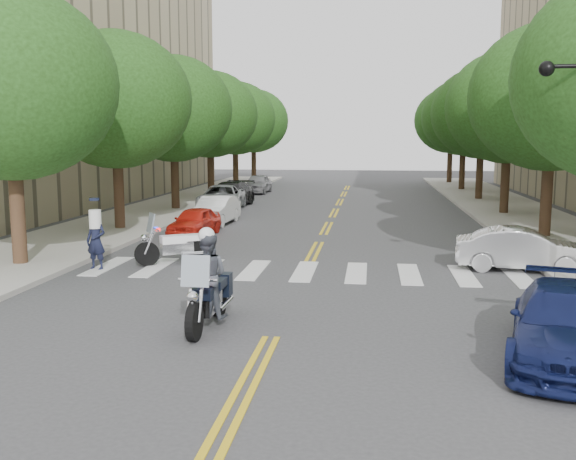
% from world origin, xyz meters
% --- Properties ---
extents(ground, '(140.00, 140.00, 0.00)m').
position_xyz_m(ground, '(0.00, 0.00, 0.00)').
color(ground, '#38383A').
rests_on(ground, ground).
extents(sidewalk_left, '(5.00, 60.00, 0.15)m').
position_xyz_m(sidewalk_left, '(-9.50, 22.00, 0.07)').
color(sidewalk_left, '#9E9991').
rests_on(sidewalk_left, ground).
extents(sidewalk_right, '(5.00, 60.00, 0.15)m').
position_xyz_m(sidewalk_right, '(9.50, 22.00, 0.07)').
color(sidewalk_right, '#9E9991').
rests_on(sidewalk_right, ground).
extents(tree_l_0, '(6.40, 6.40, 8.45)m').
position_xyz_m(tree_l_0, '(-8.80, 6.00, 5.55)').
color(tree_l_0, '#382316').
rests_on(tree_l_0, ground).
extents(tree_l_1, '(6.40, 6.40, 8.45)m').
position_xyz_m(tree_l_1, '(-8.80, 14.00, 5.55)').
color(tree_l_1, '#382316').
rests_on(tree_l_1, ground).
extents(tree_l_2, '(6.40, 6.40, 8.45)m').
position_xyz_m(tree_l_2, '(-8.80, 22.00, 5.55)').
color(tree_l_2, '#382316').
rests_on(tree_l_2, ground).
extents(tree_l_3, '(6.40, 6.40, 8.45)m').
position_xyz_m(tree_l_3, '(-8.80, 30.00, 5.55)').
color(tree_l_3, '#382316').
rests_on(tree_l_3, ground).
extents(tree_l_4, '(6.40, 6.40, 8.45)m').
position_xyz_m(tree_l_4, '(-8.80, 38.00, 5.55)').
color(tree_l_4, '#382316').
rests_on(tree_l_4, ground).
extents(tree_l_5, '(6.40, 6.40, 8.45)m').
position_xyz_m(tree_l_5, '(-8.80, 46.00, 5.55)').
color(tree_l_5, '#382316').
rests_on(tree_l_5, ground).
extents(tree_r_1, '(6.40, 6.40, 8.45)m').
position_xyz_m(tree_r_1, '(8.80, 14.00, 5.55)').
color(tree_r_1, '#382316').
rests_on(tree_r_1, ground).
extents(tree_r_2, '(6.40, 6.40, 8.45)m').
position_xyz_m(tree_r_2, '(8.80, 22.00, 5.55)').
color(tree_r_2, '#382316').
rests_on(tree_r_2, ground).
extents(tree_r_3, '(6.40, 6.40, 8.45)m').
position_xyz_m(tree_r_3, '(8.80, 30.00, 5.55)').
color(tree_r_3, '#382316').
rests_on(tree_r_3, ground).
extents(tree_r_4, '(6.40, 6.40, 8.45)m').
position_xyz_m(tree_r_4, '(8.80, 38.00, 5.55)').
color(tree_r_4, '#382316').
rests_on(tree_r_4, ground).
extents(tree_r_5, '(6.40, 6.40, 8.45)m').
position_xyz_m(tree_r_5, '(8.80, 46.00, 5.55)').
color(tree_r_5, '#382316').
rests_on(tree_r_5, ground).
extents(motorcycle_police, '(0.89, 2.62, 2.13)m').
position_xyz_m(motorcycle_police, '(-1.44, 0.61, 0.95)').
color(motorcycle_police, black).
rests_on(motorcycle_police, ground).
extents(motorcycle_parked, '(2.29, 1.67, 1.66)m').
position_xyz_m(motorcycle_parked, '(-4.02, 7.31, 0.58)').
color(motorcycle_parked, black).
rests_on(motorcycle_parked, ground).
extents(officer_standing, '(0.71, 0.54, 1.76)m').
position_xyz_m(officer_standing, '(-6.31, 6.00, 0.88)').
color(officer_standing, black).
rests_on(officer_standing, ground).
extents(convertible, '(4.08, 1.85, 1.30)m').
position_xyz_m(convertible, '(6.50, 7.47, 0.65)').
color(convertible, silver).
rests_on(convertible, ground).
extents(sedan_blue, '(2.98, 4.90, 1.33)m').
position_xyz_m(sedan_blue, '(5.43, -0.63, 0.66)').
color(sedan_blue, '#111948').
rests_on(sedan_blue, ground).
extents(parked_car_a, '(1.71, 3.58, 1.18)m').
position_xyz_m(parked_car_a, '(-5.20, 13.00, 0.59)').
color(parked_car_a, red).
rests_on(parked_car_a, ground).
extents(parked_car_b, '(1.59, 4.04, 1.31)m').
position_xyz_m(parked_car_b, '(-5.20, 16.61, 0.66)').
color(parked_car_b, white).
rests_on(parked_car_b, ground).
extents(parked_car_c, '(2.79, 5.21, 1.39)m').
position_xyz_m(parked_car_c, '(-6.30, 22.44, 0.70)').
color(parked_car_c, '#9EA1A5').
rests_on(parked_car_c, ground).
extents(parked_car_d, '(2.50, 5.17, 1.45)m').
position_xyz_m(parked_car_d, '(-6.30, 24.50, 0.72)').
color(parked_car_d, black).
rests_on(parked_car_d, ground).
extents(parked_car_e, '(1.71, 4.10, 1.39)m').
position_xyz_m(parked_car_e, '(-6.30, 34.00, 0.69)').
color(parked_car_e, gray).
rests_on(parked_car_e, ground).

